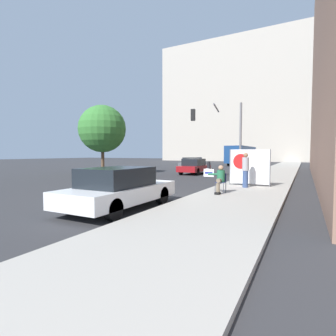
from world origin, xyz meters
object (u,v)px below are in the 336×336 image
Objects in this scene: jogger_on_sidewalk at (246,170)px; traffic_light_pole at (221,127)px; seated_protester at (220,178)px; car_on_road_nearest at (194,166)px; pedestrian_behind at (246,169)px; protest_banner at (249,167)px; city_bus_on_road at (241,154)px; car_on_road_midblock at (193,163)px; motorcycle_on_road at (209,169)px; parked_car_curbside at (119,188)px; street_tree_near_curb at (102,129)px.

jogger_on_sidewalk is 0.33× the size of traffic_light_pole.
car_on_road_nearest is (-5.63, 10.99, -0.09)m from seated_protester.
pedestrian_behind reaches higher than car_on_road_nearest.
protest_banner is 0.40× the size of traffic_light_pole.
seated_protester is 12.35m from car_on_road_nearest.
seated_protester is 32.19m from city_bus_on_road.
city_bus_on_road is (-5.81, 31.65, 0.95)m from seated_protester.
car_on_road_midblock reaches higher than motorcycle_on_road.
city_bus_on_road is (-3.68, 24.20, -2.04)m from traffic_light_pole.
traffic_light_pole is at bearing -53.73° from motorcycle_on_road.
jogger_on_sidewalk is at bearing -77.58° from city_bus_on_road.
pedestrian_behind is at bearing 72.22° from parked_car_curbside.
city_bus_on_road is (-0.17, 20.66, 1.04)m from car_on_road_nearest.
street_tree_near_curb is at bearing -150.65° from car_on_road_nearest.
city_bus_on_road is at bearing 90.48° from car_on_road_nearest.
parked_car_curbside is 0.39× the size of city_bus_on_road.
city_bus_on_road reaches higher than car_on_road_midblock.
jogger_on_sidewalk is 10.51m from car_on_road_nearest.
seated_protester is 10.50m from motorcycle_on_road.
traffic_light_pole is (-2.74, 4.06, 2.62)m from protest_banner.
city_bus_on_road reaches higher than protest_banner.
street_tree_near_curb is (-10.62, 11.12, 3.36)m from parked_car_curbside.
car_on_road_nearest is (-3.51, 3.54, -3.08)m from traffic_light_pole.
traffic_light_pole is 10.73m from street_tree_near_curb.
street_tree_near_curb is at bearing 133.69° from parked_car_curbside.
seated_protester is at bearing -62.85° from car_on_road_nearest.
protest_banner is 0.96× the size of motorcycle_on_road.
parked_car_curbside reaches higher than motorcycle_on_road.
traffic_light_pole is at bearing 89.52° from parked_car_curbside.
car_on_road_midblock is (-6.67, 10.86, -3.07)m from traffic_light_pole.
parked_car_curbside is at bearing -83.44° from motorcycle_on_road.
street_tree_near_curb is (-9.02, -2.83, 3.54)m from motorcycle_on_road.
city_bus_on_road is at bearing -14.55° from pedestrian_behind.
motorcycle_on_road is 10.09m from street_tree_near_curb.
parked_car_curbside is at bearing -77.32° from car_on_road_nearest.
seated_protester is 0.73× the size of pedestrian_behind.
protest_banner is 9.85m from car_on_road_nearest.
seated_protester is 3.46m from protest_banner.
pedestrian_behind is (0.36, 3.89, 0.19)m from seated_protester.
car_on_road_nearest is at bearing 134.79° from traffic_light_pole.
car_on_road_nearest is at bearing -65.58° from jogger_on_sidewalk.
seated_protester is at bearing 62.00° from parked_car_curbside.
jogger_on_sidewalk is 0.40× the size of parked_car_curbside.
traffic_light_pole is 1.29× the size of car_on_road_nearest.
parked_car_curbside and car_on_road_midblock have the same top height.
parked_car_curbside is 15.55m from car_on_road_nearest.
seated_protester is 0.69× the size of jogger_on_sidewalk.
city_bus_on_road reaches higher than seated_protester.
traffic_light_pole reaches higher than pedestrian_behind.
seated_protester is 0.27× the size of parked_car_curbside.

